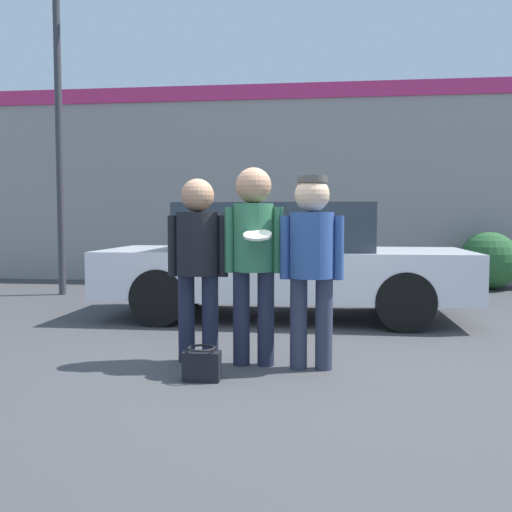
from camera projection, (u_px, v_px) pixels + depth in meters
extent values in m
plane|color=#3F3F42|center=(267.00, 369.00, 4.98)|extent=(56.00, 56.00, 0.00)
cube|color=gray|center=(301.00, 184.00, 11.53)|extent=(24.00, 0.18, 3.99)
cube|color=#CC2D6B|center=(301.00, 90.00, 11.30)|extent=(24.00, 0.04, 0.30)
cylinder|color=#1E2338|center=(186.00, 318.00, 5.21)|extent=(0.15, 0.15, 0.80)
cylinder|color=#1E2338|center=(210.00, 319.00, 5.18)|extent=(0.15, 0.15, 0.80)
cylinder|color=black|center=(198.00, 244.00, 5.15)|extent=(0.38, 0.38, 0.57)
cylinder|color=black|center=(173.00, 246.00, 5.18)|extent=(0.09, 0.09, 0.55)
cylinder|color=black|center=(223.00, 246.00, 5.12)|extent=(0.09, 0.09, 0.55)
sphere|color=tan|center=(197.00, 195.00, 5.12)|extent=(0.30, 0.30, 0.30)
cylinder|color=#1E2338|center=(241.00, 318.00, 5.10)|extent=(0.15, 0.15, 0.84)
cylinder|color=#1E2338|center=(266.00, 319.00, 5.07)|extent=(0.15, 0.15, 0.84)
cylinder|color=#33724C|center=(254.00, 238.00, 5.04)|extent=(0.35, 0.35, 0.60)
cylinder|color=#33724C|center=(230.00, 240.00, 5.06)|extent=(0.09, 0.09, 0.58)
cylinder|color=#33724C|center=(278.00, 240.00, 5.01)|extent=(0.09, 0.09, 0.58)
sphere|color=tan|center=(254.00, 186.00, 5.01)|extent=(0.32, 0.32, 0.32)
cylinder|color=silver|center=(257.00, 235.00, 4.78)|extent=(0.24, 0.24, 0.10)
cylinder|color=#2D3347|center=(299.00, 323.00, 4.97)|extent=(0.15, 0.15, 0.80)
cylinder|color=#2D3347|center=(324.00, 324.00, 4.94)|extent=(0.15, 0.15, 0.80)
cylinder|color=#2D4C8C|center=(312.00, 245.00, 4.91)|extent=(0.38, 0.38, 0.57)
cylinder|color=#2D4C8C|center=(285.00, 247.00, 4.94)|extent=(0.09, 0.09, 0.55)
cylinder|color=#2D4C8C|center=(339.00, 248.00, 4.88)|extent=(0.09, 0.09, 0.55)
sphere|color=#DBB28E|center=(312.00, 195.00, 4.88)|extent=(0.30, 0.30, 0.30)
cylinder|color=#4C4742|center=(312.00, 179.00, 4.87)|extent=(0.26, 0.26, 0.06)
cube|color=silver|center=(284.00, 272.00, 7.54)|extent=(4.73, 1.80, 0.60)
cube|color=#28333D|center=(277.00, 227.00, 7.51)|extent=(2.46, 1.55, 0.61)
cylinder|color=black|center=(390.00, 285.00, 8.17)|extent=(0.70, 0.22, 0.70)
cylinder|color=black|center=(405.00, 302.00, 6.59)|extent=(0.70, 0.22, 0.70)
cylinder|color=black|center=(190.00, 283.00, 8.52)|extent=(0.70, 0.22, 0.70)
cylinder|color=black|center=(159.00, 297.00, 6.94)|extent=(0.70, 0.22, 0.70)
cylinder|color=#38383D|center=(59.00, 131.00, 9.62)|extent=(0.12, 0.12, 5.56)
sphere|color=#285B2D|center=(489.00, 261.00, 10.50)|extent=(1.06, 1.06, 1.06)
cube|color=black|center=(202.00, 366.00, 4.61)|extent=(0.30, 0.14, 0.24)
torus|color=black|center=(202.00, 348.00, 4.60)|extent=(0.23, 0.23, 0.02)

